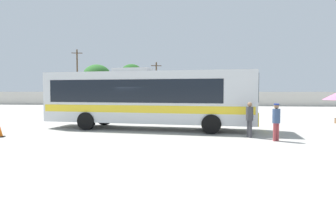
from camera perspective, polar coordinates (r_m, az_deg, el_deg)
ground_plane at (r=27.01m, az=-0.74°, el=-2.02°), size 300.00×300.00×0.00m
perimeter_wall at (r=44.72m, az=2.29°, el=1.27°), size 80.00×0.30×2.16m
coach_bus_silver_yellow at (r=17.07m, az=-4.45°, el=1.69°), size 12.63×3.75×3.63m
attendant_by_bus_door at (r=14.43m, az=16.04°, el=-2.44°), size 0.47×0.47×1.73m
passenger_waiting_on_apron at (r=13.81m, az=20.88°, el=-2.77°), size 0.47×0.47×1.71m
parked_car_leftmost_red at (r=41.51m, az=-10.37°, el=0.72°), size 4.60×1.99×1.51m
parked_car_second_grey at (r=41.23m, az=-2.38°, el=0.76°), size 4.66×2.29×1.53m
utility_pole_near at (r=49.08m, az=-2.36°, el=4.57°), size 1.76×0.64×7.23m
utility_pole_far at (r=50.77m, az=-17.72°, el=5.56°), size 1.78×0.52×9.29m
roadside_tree_left at (r=54.42m, az=-14.04°, el=5.58°), size 5.15×5.15×7.19m
roadside_tree_midleft at (r=49.49m, az=-7.30°, el=6.14°), size 4.00×4.00×6.90m
traffic_cone_on_apron at (r=16.38m, az=-30.67°, el=-4.47°), size 0.36×0.36×0.64m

